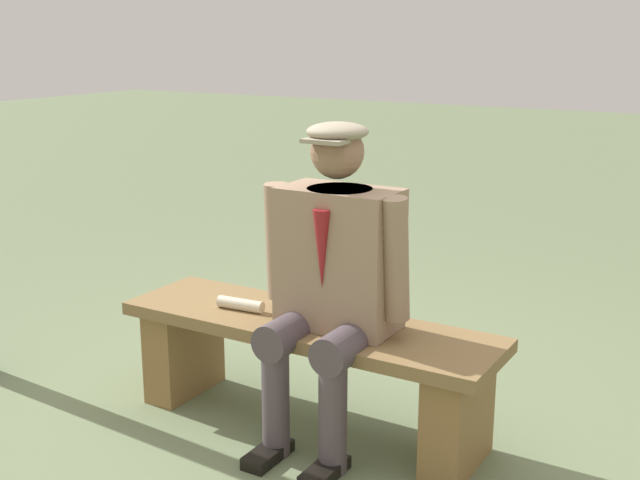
% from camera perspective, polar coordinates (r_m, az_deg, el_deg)
% --- Properties ---
extents(ground_plane, '(30.00, 30.00, 0.00)m').
position_cam_1_polar(ground_plane, '(3.60, -0.83, -12.79)').
color(ground_plane, '#6B7B56').
extents(bench, '(1.64, 0.47, 0.48)m').
position_cam_1_polar(bench, '(3.47, -0.85, -8.11)').
color(bench, olive).
rests_on(bench, ground).
extents(seated_man, '(0.64, 0.59, 1.31)m').
position_cam_1_polar(seated_man, '(3.21, 0.86, -2.20)').
color(seated_man, '#94775E').
rests_on(seated_man, ground).
extents(rolled_magazine, '(0.22, 0.07, 0.05)m').
position_cam_1_polar(rolled_magazine, '(3.53, -5.57, -4.50)').
color(rolled_magazine, beige).
rests_on(rolled_magazine, bench).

